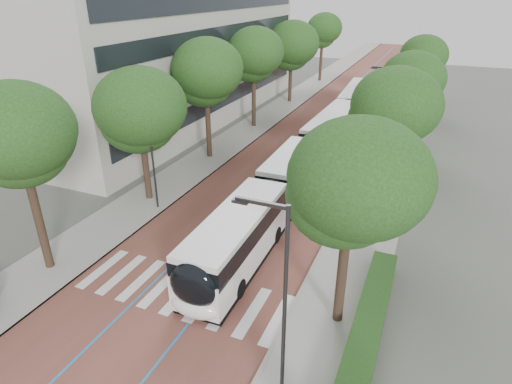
% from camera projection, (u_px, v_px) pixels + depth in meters
% --- Properties ---
extents(ground, '(160.00, 160.00, 0.00)m').
position_uv_depth(ground, '(169.00, 303.00, 20.45)').
color(ground, '#51544C').
rests_on(ground, ground).
extents(road, '(11.00, 140.00, 0.02)m').
position_uv_depth(road, '(346.00, 107.00, 53.67)').
color(road, brown).
rests_on(road, ground).
extents(sidewalk_left, '(4.00, 140.00, 0.12)m').
position_uv_depth(sidewalk_left, '(290.00, 101.00, 56.27)').
color(sidewalk_left, gray).
rests_on(sidewalk_left, ground).
extents(sidewalk_right, '(4.00, 140.00, 0.12)m').
position_uv_depth(sidewalk_right, '(409.00, 113.00, 51.03)').
color(sidewalk_right, gray).
rests_on(sidewalk_right, ground).
extents(kerb_left, '(0.20, 140.00, 0.14)m').
position_uv_depth(kerb_left, '(303.00, 103.00, 55.61)').
color(kerb_left, gray).
rests_on(kerb_left, ground).
extents(kerb_right, '(0.20, 140.00, 0.14)m').
position_uv_depth(kerb_right, '(392.00, 112.00, 51.69)').
color(kerb_right, gray).
rests_on(kerb_right, ground).
extents(zebra_crossing, '(10.55, 3.60, 0.01)m').
position_uv_depth(zebra_crossing, '(183.00, 292.00, 21.20)').
color(zebra_crossing, silver).
rests_on(zebra_crossing, ground).
extents(lane_line_left, '(0.12, 126.00, 0.01)m').
position_uv_depth(lane_line_left, '(334.00, 106.00, 54.22)').
color(lane_line_left, '#2474B7').
rests_on(lane_line_left, road).
extents(lane_line_right, '(0.12, 126.00, 0.01)m').
position_uv_depth(lane_line_right, '(359.00, 108.00, 53.11)').
color(lane_line_right, '#2474B7').
rests_on(lane_line_right, road).
extents(office_building, '(18.11, 40.00, 14.00)m').
position_uv_depth(office_building, '(155.00, 53.00, 47.48)').
color(office_building, '#A6A49A').
rests_on(office_building, ground).
extents(hedge, '(1.20, 14.00, 0.80)m').
position_uv_depth(hedge, '(361.00, 352.00, 17.05)').
color(hedge, '#1C3E15').
rests_on(hedge, sidewalk_right).
extents(streetlight_near, '(1.82, 0.20, 8.00)m').
position_uv_depth(streetlight_near, '(280.00, 296.00, 13.56)').
color(streetlight_near, '#29292B').
rests_on(streetlight_near, sidewalk_right).
extents(streetlight_far, '(1.82, 0.20, 8.00)m').
position_uv_depth(streetlight_far, '(386.00, 109.00, 34.32)').
color(streetlight_far, '#29292B').
rests_on(streetlight_far, sidewalk_right).
extents(lamp_post_left, '(0.14, 0.14, 8.00)m').
position_uv_depth(lamp_post_left, '(152.00, 152.00, 27.44)').
color(lamp_post_left, '#29292B').
rests_on(lamp_post_left, sidewalk_left).
extents(trees_left, '(6.42, 60.30, 9.68)m').
position_uv_depth(trees_left, '(244.00, 64.00, 41.31)').
color(trees_left, black).
rests_on(trees_left, ground).
extents(trees_right, '(5.72, 47.57, 8.95)m').
position_uv_depth(trees_right, '(403.00, 93.00, 33.84)').
color(trees_right, black).
rests_on(trees_right, ground).
extents(lead_bus, '(2.82, 18.44, 3.20)m').
position_uv_depth(lead_bus, '(263.00, 209.00, 25.69)').
color(lead_bus, black).
rests_on(lead_bus, ground).
extents(bus_queued_0, '(2.84, 12.46, 3.20)m').
position_uv_depth(bus_queued_0, '(330.00, 132.00, 39.39)').
color(bus_queued_0, white).
rests_on(bus_queued_0, ground).
extents(bus_queued_1, '(3.11, 12.50, 3.20)m').
position_uv_depth(bus_queued_1, '(355.00, 101.00, 49.78)').
color(bus_queued_1, white).
rests_on(bus_queued_1, ground).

